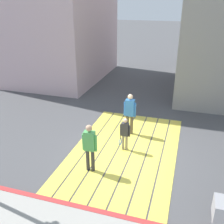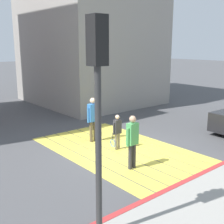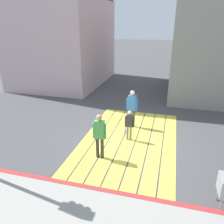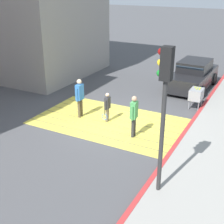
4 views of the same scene
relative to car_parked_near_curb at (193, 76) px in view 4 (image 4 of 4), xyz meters
The scene contains 9 objects.
ground_plane 6.57m from the car_parked_near_curb, 72.16° to the left, with size 120.00×120.00×0.00m, color #4C4C4F.
crosswalk_stripes 6.57m from the car_parked_near_curb, 72.16° to the left, with size 6.40×3.80×0.01m.
curb_painted 6.37m from the car_parked_near_curb, 101.36° to the left, with size 0.16×40.00×0.13m, color #BC3333.
car_parked_near_curb is the anchor object (origin of this frame).
traffic_light_corner 10.25m from the car_parked_near_curb, 99.09° to the left, with size 0.39×0.28×4.24m.
tennis_ball_cart 3.04m from the car_parked_near_curb, 107.20° to the left, with size 0.56×0.80×1.02m.
pedestrian_adult_lead 7.22m from the car_parked_near_curb, 62.09° to the left, with size 0.23×0.51×1.76m.
pedestrian_adult_trailing 7.02m from the car_parked_near_curb, 85.98° to the left, with size 0.24×0.49×1.69m.
pedestrian_child_with_racket 6.58m from the car_parked_near_curb, 71.65° to the left, with size 0.28×0.40×1.30m.
Camera 4 is at (-5.91, 10.83, 5.71)m, focal length 50.11 mm.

